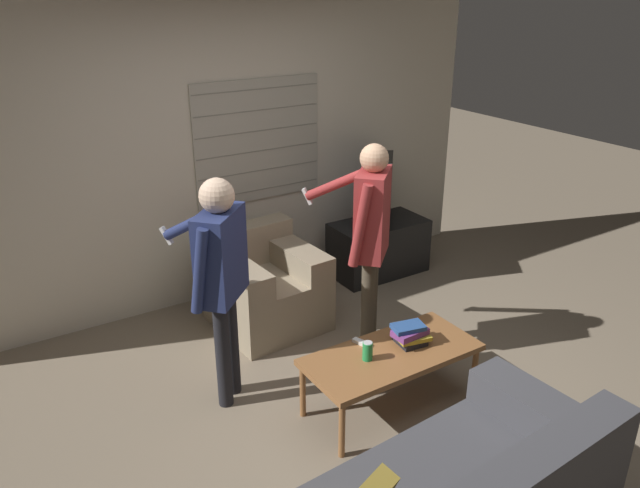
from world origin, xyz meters
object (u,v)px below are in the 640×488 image
(coffee_table, at_px, (392,357))
(tv, at_px, (380,192))
(person_right_standing, at_px, (370,228))
(soda_can, at_px, (368,351))
(armchair_beige, at_px, (265,286))
(floor_fan, at_px, (316,280))
(spare_remote, at_px, (361,343))
(book_stack, at_px, (410,334))
(person_left_standing, at_px, (220,266))

(coffee_table, xyz_separation_m, tv, (1.20, 1.72, 0.44))
(person_right_standing, distance_m, soda_can, 0.91)
(armchair_beige, height_order, floor_fan, armchair_beige)
(tv, height_order, floor_fan, tv)
(soda_can, bearing_deg, spare_remote, 67.29)
(tv, bearing_deg, armchair_beige, -39.32)
(armchair_beige, distance_m, spare_remote, 1.27)
(book_stack, bearing_deg, soda_can, -179.47)
(coffee_table, distance_m, spare_remote, 0.22)
(person_left_standing, height_order, person_right_standing, person_right_standing)
(coffee_table, xyz_separation_m, person_right_standing, (0.25, 0.61, 0.65))
(coffee_table, height_order, book_stack, book_stack)
(person_right_standing, height_order, book_stack, person_right_standing)
(book_stack, bearing_deg, floor_fan, 80.71)
(armchair_beige, height_order, book_stack, armchair_beige)
(person_left_standing, distance_m, spare_remote, 1.06)
(coffee_table, bearing_deg, tv, 55.06)
(armchair_beige, xyz_separation_m, person_left_standing, (-0.70, -0.78, 0.66))
(floor_fan, bearing_deg, book_stack, -99.29)
(tv, xyz_separation_m, person_left_standing, (-2.08, -1.05, 0.16))
(coffee_table, height_order, person_left_standing, person_left_standing)
(tv, xyz_separation_m, soda_can, (-1.38, -1.70, -0.34))
(person_left_standing, distance_m, soda_can, 1.08)
(coffee_table, xyz_separation_m, person_left_standing, (-0.87, 0.67, 0.61))
(armchair_beige, xyz_separation_m, floor_fan, (0.60, 0.16, -0.17))
(floor_fan, bearing_deg, armchair_beige, -164.98)
(coffee_table, relative_size, tv, 1.71)
(tv, relative_size, floor_fan, 1.90)
(person_left_standing, relative_size, person_right_standing, 0.96)
(person_left_standing, xyz_separation_m, floor_fan, (1.30, 0.94, -0.83))
(armchair_beige, height_order, person_left_standing, person_left_standing)
(armchair_beige, bearing_deg, person_left_standing, 44.77)
(armchair_beige, xyz_separation_m, person_right_standing, (0.43, -0.84, 0.71))
(coffee_table, relative_size, person_left_standing, 0.74)
(soda_can, bearing_deg, armchair_beige, 89.88)
(person_left_standing, bearing_deg, spare_remote, -76.22)
(book_stack, relative_size, soda_can, 2.14)
(tv, bearing_deg, person_right_standing, -0.99)
(tv, distance_m, person_right_standing, 1.48)
(spare_remote, bearing_deg, person_right_standing, 32.03)
(spare_remote, bearing_deg, coffee_table, -75.84)
(armchair_beige, relative_size, spare_remote, 6.33)
(coffee_table, bearing_deg, spare_remote, 121.55)
(coffee_table, distance_m, person_right_standing, 0.92)
(coffee_table, xyz_separation_m, floor_fan, (0.43, 1.61, -0.22))
(person_right_standing, xyz_separation_m, spare_remote, (-0.36, -0.42, -0.60))
(person_right_standing, relative_size, floor_fan, 4.57)
(soda_can, relative_size, floor_fan, 0.35)
(person_right_standing, xyz_separation_m, book_stack, (-0.08, -0.59, -0.54))
(book_stack, bearing_deg, armchair_beige, 103.57)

